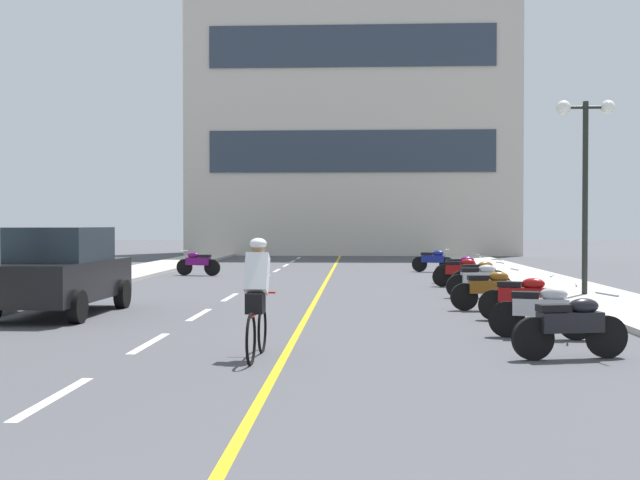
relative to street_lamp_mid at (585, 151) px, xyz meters
name	(u,v)px	position (x,y,z in m)	size (l,w,h in m)	color
ground_plane	(314,288)	(-7.01, 3.02, -3.71)	(140.00, 140.00, 0.00)	#47474C
curb_left	(104,279)	(-14.21, 6.02, -3.65)	(2.40, 72.00, 0.12)	#B7B2A8
curb_right	(539,280)	(0.19, 6.02, -3.65)	(2.40, 72.00, 0.12)	#B7B2A8
lane_dash_1	(54,398)	(-9.01, -11.98, -3.71)	(0.14, 2.20, 0.01)	silver
lane_dash_2	(150,343)	(-9.01, -7.98, -3.71)	(0.14, 2.20, 0.01)	silver
lane_dash_3	(199,315)	(-9.01, -3.98, -3.71)	(0.14, 2.20, 0.01)	silver
lane_dash_4	(230,297)	(-9.01, 0.02, -3.71)	(0.14, 2.20, 0.01)	silver
lane_dash_5	(251,285)	(-9.01, 4.02, -3.71)	(0.14, 2.20, 0.01)	silver
lane_dash_6	(266,277)	(-9.01, 8.02, -3.71)	(0.14, 2.20, 0.01)	silver
lane_dash_7	(277,270)	(-9.01, 12.02, -3.71)	(0.14, 2.20, 0.01)	silver
lane_dash_8	(286,265)	(-9.01, 16.02, -3.71)	(0.14, 2.20, 0.01)	silver
lane_dash_9	(293,261)	(-9.01, 20.02, -3.71)	(0.14, 2.20, 0.01)	silver
lane_dash_10	(299,258)	(-9.01, 24.02, -3.71)	(0.14, 2.20, 0.01)	silver
lane_dash_11	(303,255)	(-9.01, 28.02, -3.71)	(0.14, 2.20, 0.01)	silver
centre_line_yellow	(326,281)	(-6.76, 6.02, -3.71)	(0.12, 66.00, 0.01)	gold
office_building	(352,91)	(-6.09, 30.61, 6.60)	(20.10, 7.29, 20.63)	beige
street_lamp_mid	(585,151)	(0.00, 0.00, 0.00)	(1.46, 0.36, 4.88)	black
parked_car_near	(61,271)	(-11.86, -4.14, -2.80)	(1.97, 4.22, 1.82)	black
motorcycle_2	(571,325)	(-2.74, -9.18, -3.24)	(1.68, 0.64, 0.92)	black
motorcycle_3	(542,310)	(-2.69, -7.18, -3.24)	(1.67, 0.69, 0.92)	black
motorcycle_4	(523,297)	(-2.52, -4.86, -3.24)	(1.64, 0.78, 0.92)	black
motorcycle_5	(490,289)	(-2.83, -2.87, -3.24)	(1.70, 0.60, 0.92)	black
motorcycle_6	(479,279)	(-2.61, 0.15, -3.24)	(1.70, 0.60, 0.92)	black
motorcycle_7	(479,275)	(-2.36, 1.89, -3.24)	(1.65, 0.77, 0.92)	black
motorcycle_8	(461,271)	(-2.61, 3.68, -3.24)	(1.69, 0.63, 0.92)	black
motorcycle_9	(461,268)	(-2.42, 5.27, -3.24)	(1.70, 0.60, 0.92)	black
motorcycle_10	(198,263)	(-11.57, 8.66, -3.24)	(1.68, 0.65, 0.92)	black
motorcycle_11	(433,260)	(-2.75, 11.18, -3.24)	(1.64, 0.79, 0.92)	black
cyclist_rider	(257,295)	(-7.13, -9.31, -2.83)	(0.42, 1.77, 1.71)	black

